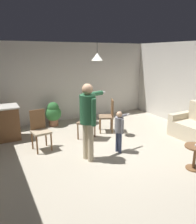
# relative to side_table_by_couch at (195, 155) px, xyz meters

# --- Properties ---
(ground) EXTENTS (7.68, 7.68, 0.00)m
(ground) POSITION_rel_side_table_by_couch_xyz_m (-1.09, 1.40, -0.33)
(ground) COLOR #B2A893
(wall_back) EXTENTS (6.40, 0.10, 2.70)m
(wall_back) POSITION_rel_side_table_by_couch_xyz_m (-1.09, 4.60, 1.02)
(wall_back) COLOR beige
(wall_back) RESTS_ON ground
(side_table_by_couch) EXTENTS (0.44, 0.44, 0.52)m
(side_table_by_couch) POSITION_rel_side_table_by_couch_xyz_m (0.00, 0.00, 0.00)
(side_table_by_couch) COLOR brown
(side_table_by_couch) RESTS_ON ground
(person_adult) EXTENTS (0.80, 0.62, 1.74)m
(person_adult) POSITION_rel_side_table_by_couch_xyz_m (-1.76, 1.40, 0.75)
(person_adult) COLOR tan
(person_adult) RESTS_ON ground
(person_child) EXTENTS (0.52, 0.35, 1.03)m
(person_child) POSITION_rel_side_table_by_couch_xyz_m (-0.94, 1.42, 0.31)
(person_child) COLOR #384260
(person_child) RESTS_ON ground
(dining_chair_by_counter) EXTENTS (0.59, 0.59, 1.00)m
(dining_chair_by_counter) POSITION_rel_side_table_by_couch_xyz_m (-1.22, 2.54, 0.22)
(dining_chair_by_counter) COLOR brown
(dining_chair_by_counter) RESTS_ON ground
(dining_chair_near_wall) EXTENTS (0.46, 0.46, 1.00)m
(dining_chair_near_wall) POSITION_rel_side_table_by_couch_xyz_m (-2.59, 2.49, 0.22)
(dining_chair_near_wall) COLOR brown
(dining_chair_near_wall) RESTS_ON ground
(dining_chair_centre_back) EXTENTS (0.56, 0.56, 1.00)m
(dining_chair_centre_back) POSITION_rel_side_table_by_couch_xyz_m (-0.44, 2.79, 0.22)
(dining_chair_centre_back) COLOR brown
(dining_chair_centre_back) RESTS_ON ground
(potted_plant_corner) EXTENTS (0.45, 0.45, 0.69)m
(potted_plant_corner) POSITION_rel_side_table_by_couch_xyz_m (-0.62, 3.82, 0.05)
(potted_plant_corner) COLOR brown
(potted_plant_corner) RESTS_ON ground
(potted_plant_by_wall) EXTENTS (0.52, 0.52, 0.80)m
(potted_plant_by_wall) POSITION_rel_side_table_by_couch_xyz_m (-1.77, 4.11, 0.11)
(potted_plant_by_wall) COLOR brown
(potted_plant_by_wall) RESTS_ON ground
(ceiling_light_pendant) EXTENTS (0.32, 0.32, 0.55)m
(ceiling_light_pendant) POSITION_rel_side_table_by_couch_xyz_m (-0.88, 2.67, 1.92)
(ceiling_light_pendant) COLOR silver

